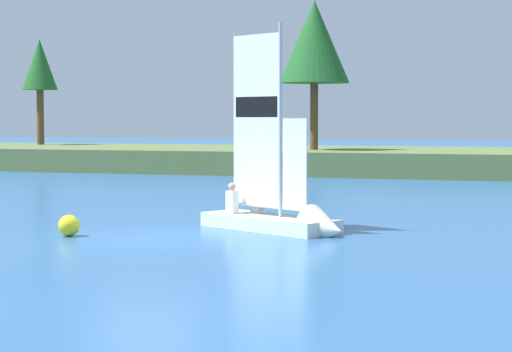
{
  "coord_description": "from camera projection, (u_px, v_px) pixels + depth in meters",
  "views": [
    {
      "loc": [
        9.13,
        -20.09,
        2.8
      ],
      "look_at": [
        1.05,
        4.94,
        1.2
      ],
      "focal_mm": 67.8,
      "sensor_mm": 36.0,
      "label": 1
    }
  ],
  "objects": [
    {
      "name": "shore_bank",
      "position": [
        380.0,
        161.0,
        49.49
      ],
      "size": [
        80.0,
        11.22,
        1.17
      ],
      "primitive_type": "cube",
      "color": "#5B703D",
      "rests_on": "ground"
    },
    {
      "name": "shoreline_tree_midleft",
      "position": [
        314.0,
        42.0,
        48.4
      ],
      "size": [
        3.54,
        3.54,
        7.5
      ],
      "color": "brown",
      "rests_on": "shore_bank"
    },
    {
      "name": "shoreline_tree_left",
      "position": [
        40.0,
        67.0,
        57.67
      ],
      "size": [
        2.1,
        2.1,
        6.31
      ],
      "color": "brown",
      "rests_on": "shore_bank"
    },
    {
      "name": "channel_buoy",
      "position": [
        69.0,
        226.0,
        22.72
      ],
      "size": [
        0.51,
        0.51,
        0.51
      ],
      "primitive_type": "sphere",
      "color": "yellow",
      "rests_on": "ground"
    },
    {
      "name": "sailboat",
      "position": [
        288.0,
        215.0,
        23.52
      ],
      "size": [
        4.35,
        3.13,
        5.49
      ],
      "rotation": [
        0.0,
        0.0,
        -0.51
      ],
      "color": "silver",
      "rests_on": "ground"
    },
    {
      "name": "ground_plane",
      "position": [
        146.0,
        240.0,
        22.05
      ],
      "size": [
        200.0,
        200.0,
        0.0
      ],
      "primitive_type": "plane",
      "color": "#2D609E"
    }
  ]
}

